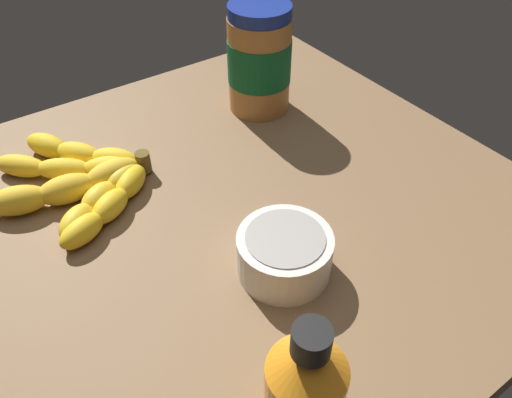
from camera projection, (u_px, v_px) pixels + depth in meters
ground_plane at (234, 212)px, 65.97cm from camera, size 71.51×74.10×4.75cm
banana_bunch at (81, 180)px, 64.59cm from camera, size 25.52×21.42×3.76cm
peanut_butter_jar at (259, 60)px, 75.45cm from camera, size 9.88×9.88×16.72cm
honey_bottle at (305, 389)px, 38.68cm from camera, size 6.44×6.44×14.54cm
small_bowl at (284, 253)px, 53.91cm from camera, size 10.57×10.57×5.27cm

